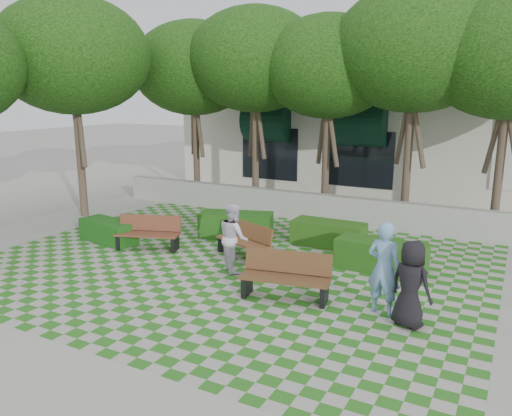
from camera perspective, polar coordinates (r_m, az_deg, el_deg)
The scene contains 17 objects.
ground at distance 11.53m, azimuth -5.78°, elevation -8.01°, with size 90.00×90.00×0.00m, color gray.
lawn at distance 12.32m, azimuth -3.17°, elevation -6.55°, with size 12.00×12.00×0.00m, color #2B721E.
sidewalk_south at distance 8.45m, azimuth -24.74°, elevation -17.41°, with size 16.00×2.00×0.01m, color #9E9B93.
sidewalk_west at distance 17.06m, azimuth -24.31°, elevation -2.16°, with size 2.00×12.00×0.01m, color #9E9B93.
retaining_wall at distance 16.68m, azimuth 6.14°, elevation 0.19°, with size 15.00×0.36×0.90m, color #9E9B93.
bench_east at distance 10.29m, azimuth 3.42°, elevation -7.85°, with size 1.91×0.94×0.96m.
bench_mid at distance 12.79m, azimuth -1.26°, elevation -3.82°, with size 1.76×1.15×0.88m.
bench_west at distance 13.77m, azimuth -12.21°, elevation -2.85°, with size 1.81×1.11×0.90m.
hedge_east at distance 12.20m, azimuth 14.08°, elevation -5.36°, with size 2.07×0.83×0.73m, color #1C4813.
hedge_midright at distance 13.86m, azimuth 8.27°, elevation -2.95°, with size 1.98×0.79×0.69m, color #214C14.
hedge_midleft at distance 14.57m, azimuth -2.29°, elevation -1.96°, with size 2.09×0.84×0.73m, color #1A4A13.
hedge_west at distance 14.71m, azimuth -16.49°, elevation -2.57°, with size 1.79×0.71×0.62m, color #154913.
person_blue at distance 9.73m, azimuth 14.43°, elevation -6.70°, with size 0.66×0.43×1.82m, color #719FCF.
person_dark at distance 9.38m, azimuth 17.27°, elevation -8.31°, with size 0.79×0.51×1.61m, color black.
person_white at distance 11.74m, azimuth -2.56°, elevation -3.33°, with size 0.80×0.62×1.65m, color silver.
tree_row at distance 16.87m, azimuth 0.10°, elevation 16.57°, with size 17.70×13.40×7.41m.
building at distance 23.60m, azimuth 15.76°, elevation 8.59°, with size 18.00×8.92×5.15m.
Camera 1 is at (6.08, -8.89, 4.11)m, focal length 35.00 mm.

